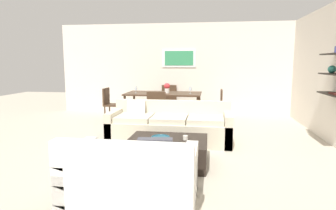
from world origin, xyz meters
name	(u,v)px	position (x,y,z in m)	size (l,w,h in m)	color
ground_plane	(171,146)	(0.00, 0.00, 0.00)	(18.00, 18.00, 0.00)	#BCB29E
back_wall_unit	(197,69)	(0.29, 3.53, 1.35)	(8.40, 0.09, 2.70)	silver
sofa_beige	(170,127)	(-0.07, 0.34, 0.29)	(2.37, 0.90, 0.78)	beige
loveseat_white	(131,176)	(-0.13, -2.22, 0.29)	(1.44, 0.90, 0.78)	white
coffee_table	(167,151)	(0.08, -0.92, 0.19)	(1.22, 0.95, 0.38)	black
decorative_bowl	(161,138)	(-0.02, -0.98, 0.41)	(0.29, 0.29, 0.06)	navy
candle_jar	(185,138)	(0.36, -0.90, 0.41)	(0.08, 0.08, 0.07)	silver
dining_table	(164,95)	(-0.53, 2.40, 0.69)	(1.99, 1.04, 0.75)	#422D1E
dining_chair_head	(169,98)	(-0.53, 3.32, 0.50)	(0.44, 0.44, 0.88)	#422D1E
dining_chair_right_near	(217,104)	(0.87, 2.16, 0.50)	(0.44, 0.44, 0.88)	#422D1E
dining_chair_foot	(157,107)	(-0.53, 1.47, 0.50)	(0.44, 0.44, 0.88)	#422D1E
dining_chair_left_near	(110,102)	(-1.93, 2.16, 0.50)	(0.44, 0.44, 0.88)	#422D1E
wine_glass_right_near	(190,89)	(0.19, 2.27, 0.88)	(0.08, 0.08, 0.18)	silver
wine_glass_left_near	(136,89)	(-1.25, 2.27, 0.87)	(0.07, 0.07, 0.17)	silver
wine_glass_head	(166,87)	(-0.53, 2.85, 0.87)	(0.07, 0.07, 0.16)	silver
centerpiece_vase	(167,87)	(-0.43, 2.36, 0.90)	(0.16, 0.16, 0.27)	silver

